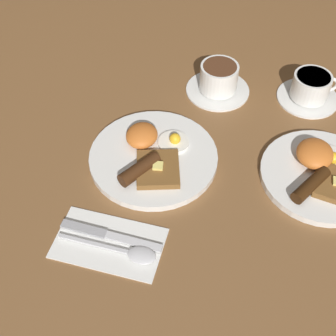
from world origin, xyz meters
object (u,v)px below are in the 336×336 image
breakfast_plate_far (321,172)px  teacup_far (310,89)px  breakfast_plate_near (152,156)px  spoon (132,253)px  teacup_near (219,80)px  knife (105,234)px

breakfast_plate_far → teacup_far: bearing=-170.4°
breakfast_plate_near → breakfast_plate_far: (-0.04, 0.34, 0.00)m
spoon → teacup_far: bearing=62.2°
teacup_near → knife: teacup_near is taller
breakfast_plate_far → teacup_near: bearing=-129.8°
breakfast_plate_near → breakfast_plate_far: size_ratio=1.10×
teacup_far → knife: teacup_far is taller
knife → spoon: size_ratio=1.05×
breakfast_plate_near → teacup_near: size_ratio=1.77×
teacup_far → breakfast_plate_far: bearing=9.6°
teacup_near → spoon: bearing=-7.0°
breakfast_plate_near → knife: (0.20, -0.03, -0.01)m
breakfast_plate_near → spoon: (0.23, 0.03, -0.00)m
breakfast_plate_far → teacup_near: (-0.21, -0.25, 0.02)m
spoon → breakfast_plate_near: bearing=97.4°
breakfast_plate_near → teacup_near: bearing=160.9°
breakfast_plate_far → spoon: (0.27, -0.31, -0.01)m
breakfast_plate_near → spoon: size_ratio=1.45×
breakfast_plate_near → teacup_near: teacup_near is taller
breakfast_plate_near → breakfast_plate_far: 0.34m
teacup_near → teacup_far: teacup_near is taller
teacup_near → spoon: 0.48m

